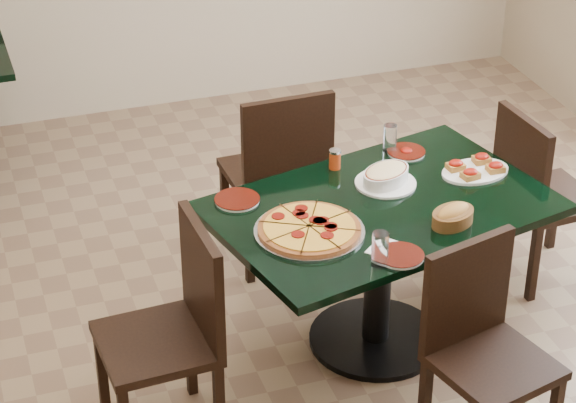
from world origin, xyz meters
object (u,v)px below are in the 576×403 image
object	(u,v)px
lasagna_casserole	(386,175)
chair_far	(280,168)
main_table	(380,239)
chair_near	(481,339)
bruschetta_platter	(475,168)
chair_left	(177,322)
chair_right	(537,189)
pepperoni_pizza	(309,229)
bread_basket	(453,216)

from	to	relation	value
lasagna_casserole	chair_far	bearing A→B (deg)	88.44
main_table	chair_near	bearing A→B (deg)	-93.29
main_table	chair_far	xyz separation A→B (m)	(-0.21, 0.78, -0.01)
lasagna_casserole	bruschetta_platter	xyz separation A→B (m)	(0.43, -0.03, -0.02)
chair_left	bruschetta_platter	xyz separation A→B (m)	(1.52, 0.40, 0.23)
chair_left	lasagna_casserole	distance (m)	1.20
chair_near	chair_right	xyz separation A→B (m)	(0.82, 1.00, 0.00)
chair_near	pepperoni_pizza	size ratio (longest dim) A/B	1.96
chair_far	chair_near	size ratio (longest dim) A/B	1.09
chair_left	bread_basket	bearing A→B (deg)	88.51
lasagna_casserole	bread_basket	size ratio (longest dim) A/B	1.20
pepperoni_pizza	bread_basket	size ratio (longest dim) A/B	1.89
chair_near	lasagna_casserole	world-z (taller)	chair_near
chair_far	lasagna_casserole	world-z (taller)	chair_far
chair_near	pepperoni_pizza	bearing A→B (deg)	114.91
main_table	lasagna_casserole	xyz separation A→B (m)	(0.08, 0.15, 0.23)
lasagna_casserole	bruschetta_platter	bearing A→B (deg)	-31.25
chair_right	lasagna_casserole	size ratio (longest dim) A/B	3.09
chair_near	lasagna_casserole	bearing A→B (deg)	78.35
chair_right	pepperoni_pizza	xyz separation A→B (m)	(-1.32, -0.38, 0.25)
chair_near	pepperoni_pizza	world-z (taller)	chair_near
main_table	chair_far	world-z (taller)	chair_far
chair_far	chair_left	distance (m)	1.32
bruschetta_platter	chair_near	bearing A→B (deg)	-120.53
main_table	pepperoni_pizza	size ratio (longest dim) A/B	3.47
lasagna_casserole	chair_right	bearing A→B (deg)	-19.84
main_table	bruschetta_platter	distance (m)	0.57
main_table	bread_basket	xyz separation A→B (m)	(0.22, -0.25, 0.22)
chair_left	bread_basket	size ratio (longest dim) A/B	3.90
pepperoni_pizza	bread_basket	world-z (taller)	bread_basket
chair_far	bread_basket	size ratio (longest dim) A/B	4.03
chair_right	chair_left	distance (m)	2.02
lasagna_casserole	pepperoni_pizza	bearing A→B (deg)	-175.97
chair_far	lasagna_casserole	distance (m)	0.73
bread_basket	bruschetta_platter	size ratio (longest dim) A/B	0.70
chair_right	bread_basket	bearing A→B (deg)	120.87
chair_near	bread_basket	xyz separation A→B (m)	(0.09, 0.49, 0.28)
chair_near	chair_right	bearing A→B (deg)	36.34
chair_right	bread_basket	world-z (taller)	chair_right
main_table	bread_basket	bearing A→B (deg)	-61.69
chair_near	bruschetta_platter	world-z (taller)	chair_near
pepperoni_pizza	chair_left	bearing A→B (deg)	-165.57
chair_left	lasagna_casserole	bearing A→B (deg)	108.90
chair_far	pepperoni_pizza	distance (m)	0.94
chair_far	pepperoni_pizza	bearing A→B (deg)	77.79
chair_right	pepperoni_pizza	bearing A→B (deg)	101.86
pepperoni_pizza	lasagna_casserole	xyz separation A→B (m)	(0.46, 0.28, 0.03)
main_table	chair_right	bearing A→B (deg)	2.33
chair_left	bread_basket	world-z (taller)	chair_left
chair_right	lasagna_casserole	world-z (taller)	chair_right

